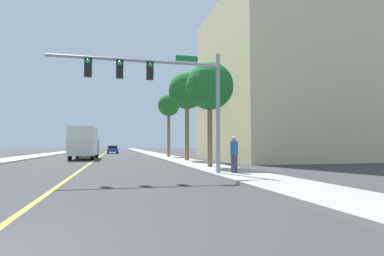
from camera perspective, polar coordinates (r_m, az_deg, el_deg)
The scene contains 13 objects.
ground at distance 46.49m, azimuth -16.15°, elevation -4.83°, with size 192.00×192.00×0.00m, color #38383A.
sidewalk_left at distance 47.49m, azimuth -25.72°, elevation -4.51°, with size 2.79×168.00×0.15m, color beige.
sidewalk_right at distance 46.82m, azimuth -6.44°, elevation -4.82°, with size 2.79×168.00×0.15m, color #9E9B93.
lane_marking_center at distance 46.49m, azimuth -16.15°, elevation -4.82°, with size 0.16×144.00×0.01m, color yellow.
building_right_near at distance 34.58m, azimuth 15.43°, elevation 7.72°, with size 13.61×15.94×15.84m, color beige.
traffic_signal_mast at distance 15.07m, azimuth -5.09°, elevation 7.98°, with size 7.99×0.36×5.84m.
palm_near at distance 20.21m, azimuth 3.22°, elevation 7.45°, with size 3.02×3.02×6.60m.
palm_mid at distance 28.83m, azimuth -0.90°, elevation 6.65°, with size 3.37×3.37×7.99m.
palm_far at distance 37.19m, azimuth -4.22°, elevation 3.95°, with size 2.57×2.57×7.32m.
car_silver at distance 42.24m, azimuth -18.45°, elevation -3.92°, with size 1.90×4.02×1.52m.
car_blue at distance 57.56m, azimuth -14.18°, elevation -3.79°, with size 1.99×4.56×1.39m.
delivery_truck at distance 34.58m, azimuth -18.95°, elevation -2.53°, with size 2.61×7.15×3.30m.
pedestrian at distance 15.63m, azimuth 7.63°, elevation -4.75°, with size 0.38×0.38×1.77m.
Camera 1 is at (2.02, -4.43, 1.49)m, focal length 29.47 mm.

